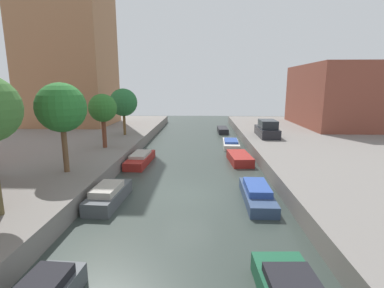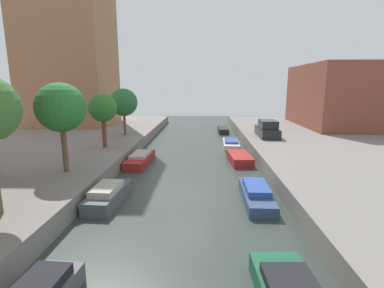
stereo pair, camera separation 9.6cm
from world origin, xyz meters
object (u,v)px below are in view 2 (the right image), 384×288
(moored_boat_left_3, at_px, (140,159))
(street_tree_4, at_px, (103,109))
(moored_boat_right_2, at_px, (256,194))
(moored_boat_left_2, at_px, (108,195))
(moored_boat_right_4, at_px, (231,144))
(street_tree_3, at_px, (61,108))
(street_tree_5, at_px, (124,103))
(moored_boat_right_3, at_px, (240,158))
(apartment_tower_far, at_px, (66,13))
(low_block_right, at_px, (343,96))
(moored_boat_right_5, at_px, (223,130))
(parked_car, at_px, (267,130))

(moored_boat_left_3, bearing_deg, street_tree_4, 158.42)
(moored_boat_left_3, xyz_separation_m, moored_boat_right_2, (7.70, -7.06, 0.01))
(moored_boat_left_2, relative_size, moored_boat_right_4, 0.85)
(street_tree_3, distance_m, moored_boat_right_4, 16.79)
(street_tree_5, relative_size, moored_boat_right_3, 1.27)
(apartment_tower_far, distance_m, low_block_right, 35.40)
(street_tree_5, distance_m, moored_boat_left_2, 15.80)
(street_tree_5, bearing_deg, moored_boat_right_2, -53.03)
(moored_boat_left_3, height_order, moored_boat_right_4, moored_boat_left_3)
(moored_boat_right_5, bearing_deg, moored_boat_left_2, -108.10)
(apartment_tower_far, distance_m, moored_boat_right_4, 25.72)
(street_tree_3, height_order, street_tree_5, street_tree_3)
(street_tree_5, relative_size, moored_boat_right_2, 1.06)
(low_block_right, distance_m, moored_boat_right_5, 15.28)
(low_block_right, height_order, moored_boat_left_2, low_block_right)
(street_tree_5, distance_m, parked_car, 14.60)
(street_tree_5, height_order, moored_boat_right_3, street_tree_5)
(moored_boat_right_3, bearing_deg, moored_boat_right_4, 91.03)
(street_tree_3, xyz_separation_m, street_tree_5, (0.00, 12.83, -0.45))
(moored_boat_left_2, height_order, moored_boat_left_3, moored_boat_left_2)
(low_block_right, xyz_separation_m, moored_boat_left_3, (-22.06, -14.94, -4.36))
(moored_boat_right_3, bearing_deg, moored_boat_right_5, 91.34)
(moored_boat_left_3, bearing_deg, low_block_right, 34.11)
(street_tree_5, height_order, moored_boat_left_2, street_tree_5)
(apartment_tower_far, relative_size, moored_boat_right_4, 6.06)
(apartment_tower_far, xyz_separation_m, moored_boat_left_3, (11.94, -15.17, -14.22))
(street_tree_3, relative_size, street_tree_4, 1.19)
(apartment_tower_far, distance_m, moored_boat_right_5, 24.04)
(street_tree_4, bearing_deg, parked_car, 21.30)
(street_tree_3, bearing_deg, parked_car, 40.62)
(street_tree_5, bearing_deg, moored_boat_left_3, -66.81)
(street_tree_5, relative_size, moored_boat_left_2, 1.23)
(parked_car, height_order, moored_boat_right_4, parked_car)
(moored_boat_left_3, bearing_deg, moored_boat_right_4, 40.73)
(street_tree_3, height_order, street_tree_4, street_tree_3)
(parked_car, relative_size, moored_boat_left_3, 0.96)
(apartment_tower_far, bearing_deg, street_tree_5, -41.64)
(moored_boat_left_2, bearing_deg, moored_boat_right_3, 46.71)
(low_block_right, xyz_separation_m, street_tree_5, (-25.21, -7.58, -0.45))
(street_tree_3, xyz_separation_m, moored_boat_right_3, (10.91, 6.08, -4.39))
(low_block_right, bearing_deg, moored_boat_right_5, 179.44)
(street_tree_5, bearing_deg, moored_boat_right_3, -31.75)
(moored_boat_right_5, bearing_deg, moored_boat_right_2, -89.29)
(moored_boat_right_2, xyz_separation_m, moored_boat_right_3, (0.06, 7.66, -0.04))
(apartment_tower_far, relative_size, moored_boat_left_3, 5.84)
(parked_car, height_order, moored_boat_right_5, parked_car)
(moored_boat_right_5, bearing_deg, street_tree_4, -127.39)
(moored_boat_left_2, bearing_deg, moored_boat_right_4, 61.71)
(parked_car, xyz_separation_m, moored_boat_left_3, (-11.21, -6.85, -1.32))
(apartment_tower_far, height_order, low_block_right, apartment_tower_far)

